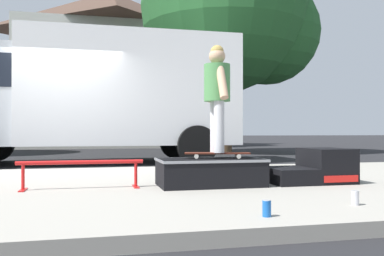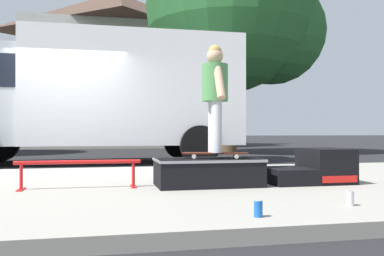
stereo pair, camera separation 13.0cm
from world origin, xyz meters
The scene contains 12 objects.
ground_plane centered at (0.00, 0.00, 0.00)m, with size 140.00×140.00×0.00m, color black.
sidewalk_slab centered at (0.00, -3.00, 0.06)m, with size 50.00×5.00×0.12m, color gray.
skate_box centered at (1.98, -3.34, 0.29)m, with size 1.24×0.68×0.32m.
kicker_ramp centered at (3.34, -3.34, 0.30)m, with size 1.03×0.66×0.43m.
grind_rail centered at (0.50, -3.25, 0.36)m, with size 1.38×0.28×0.32m.
skateboard centered at (2.07, -3.30, 0.50)m, with size 0.81×0.38×0.07m.
skater_kid centered at (2.07, -3.30, 1.27)m, with size 0.31×0.66×1.29m.
soda_can centered at (2.84, -4.89, 0.18)m, with size 0.07×0.07×0.13m.
soda_can_b centered at (1.90, -5.17, 0.18)m, with size 0.07×0.07×0.13m.
box_truck centered at (0.53, 2.20, 1.70)m, with size 6.91×2.63×3.05m.
street_tree_neighbour centered at (5.45, 5.93, 4.92)m, with size 6.45×5.86×8.03m.
house_behind centered at (1.57, 14.90, 4.24)m, with size 9.54×8.23×8.40m.
Camera 1 is at (0.63, -8.09, 0.76)m, focal length 39.05 mm.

